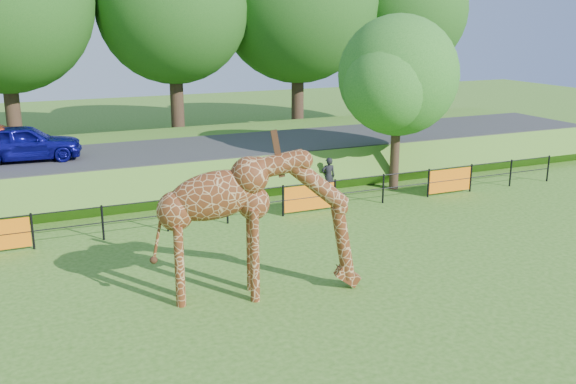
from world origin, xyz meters
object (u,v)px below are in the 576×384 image
(giraffe, at_px, (259,225))
(visitor, at_px, (328,176))
(car_blue, at_px, (25,143))
(tree_east, at_px, (400,80))

(giraffe, xyz_separation_m, visitor, (5.79, 7.52, -1.08))
(car_blue, bearing_deg, giraffe, -153.72)
(tree_east, bearing_deg, giraffe, -139.88)
(giraffe, height_order, car_blue, giraffe)
(visitor, distance_m, tree_east, 4.60)
(visitor, height_order, tree_east, tree_east)
(giraffe, height_order, tree_east, tree_east)
(giraffe, relative_size, visitor, 3.46)
(tree_east, bearing_deg, car_blue, 161.59)
(car_blue, height_order, tree_east, tree_east)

